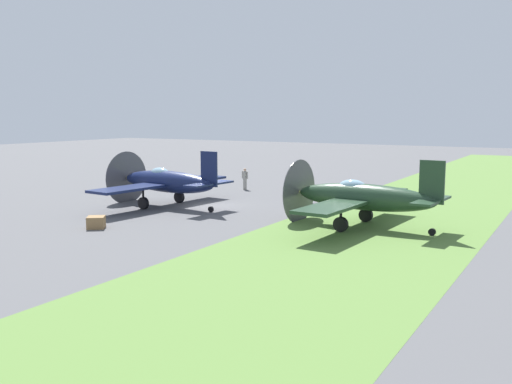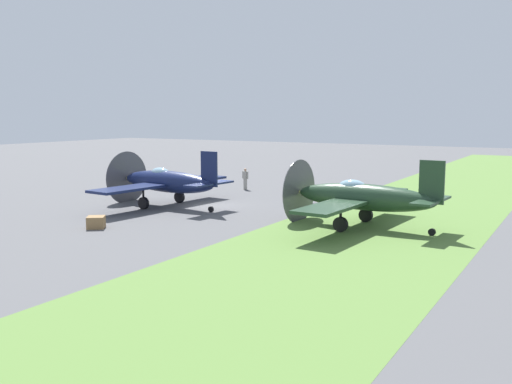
# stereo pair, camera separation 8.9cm
# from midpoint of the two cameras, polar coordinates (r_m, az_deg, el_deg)

# --- Properties ---
(ground_plane) EXTENTS (160.00, 160.00, 0.00)m
(ground_plane) POSITION_cam_midpoint_polar(r_m,az_deg,el_deg) (37.71, -4.44, -1.52)
(ground_plane) COLOR #515154
(grass_verge) EXTENTS (120.00, 11.00, 0.01)m
(grass_verge) POSITION_cam_midpoint_polar(r_m,az_deg,el_deg) (32.62, 12.85, -3.15)
(grass_verge) COLOR #567A38
(grass_verge) RESTS_ON ground
(airplane_lead) EXTENTS (11.14, 8.83, 3.95)m
(airplane_lead) POSITION_cam_midpoint_polar(r_m,az_deg,el_deg) (38.16, -8.87, 1.03)
(airplane_lead) COLOR #141E47
(airplane_lead) RESTS_ON ground
(airplane_wingman) EXTENTS (11.13, 8.80, 3.96)m
(airplane_wingman) POSITION_cam_midpoint_polar(r_m,az_deg,el_deg) (31.23, 10.47, -0.48)
(airplane_wingman) COLOR #233D28
(airplane_wingman) RESTS_ON ground
(ground_crew_chief) EXTENTS (0.38, 0.62, 1.73)m
(ground_crew_chief) POSITION_cam_midpoint_polar(r_m,az_deg,el_deg) (46.25, -1.01, 1.37)
(ground_crew_chief) COLOR #9E998E
(ground_crew_chief) RESTS_ON ground
(ground_crew_mechanic) EXTENTS (0.62, 0.38, 1.73)m
(ground_crew_mechanic) POSITION_cam_midpoint_polar(r_m,az_deg,el_deg) (39.57, 5.20, 0.25)
(ground_crew_mechanic) COLOR #2D3342
(ground_crew_mechanic) RESTS_ON ground
(fuel_drum) EXTENTS (0.60, 0.60, 0.90)m
(fuel_drum) POSITION_cam_midpoint_polar(r_m,az_deg,el_deg) (42.06, 6.85, 0.04)
(fuel_drum) COLOR black
(fuel_drum) RESTS_ON ground
(supply_crate) EXTENTS (1.26, 1.26, 0.64)m
(supply_crate) POSITION_cam_midpoint_polar(r_m,az_deg,el_deg) (31.88, -15.52, -2.91)
(supply_crate) COLOR olive
(supply_crate) RESTS_ON ground
(runway_marker_cone) EXTENTS (0.36, 0.36, 0.44)m
(runway_marker_cone) POSITION_cam_midpoint_polar(r_m,az_deg,el_deg) (38.93, 8.48, -0.96)
(runway_marker_cone) COLOR orange
(runway_marker_cone) RESTS_ON ground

